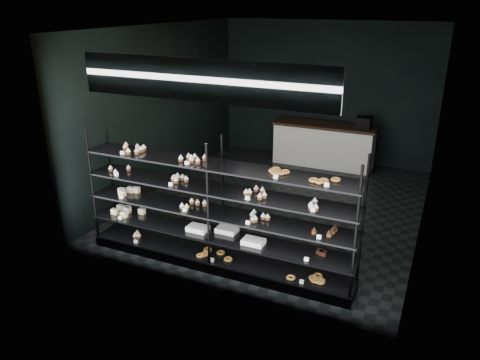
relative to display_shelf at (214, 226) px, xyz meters
The scene contains 5 objects.
room 2.64m from the display_shelf, 87.28° to the left, with size 5.01×6.01×3.20m.
display_shelf is the anchor object (origin of this frame).
signage 2.18m from the display_shelf, 76.28° to the right, with size 3.30×0.05×0.50m.
pendant_lamp 2.17m from the display_shelf, 128.15° to the left, with size 0.34×0.34×0.90m.
service_counter 4.96m from the display_shelf, 86.75° to the left, with size 2.33×0.65×1.23m.
Camera 1 is at (2.66, -7.69, 3.63)m, focal length 35.00 mm.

